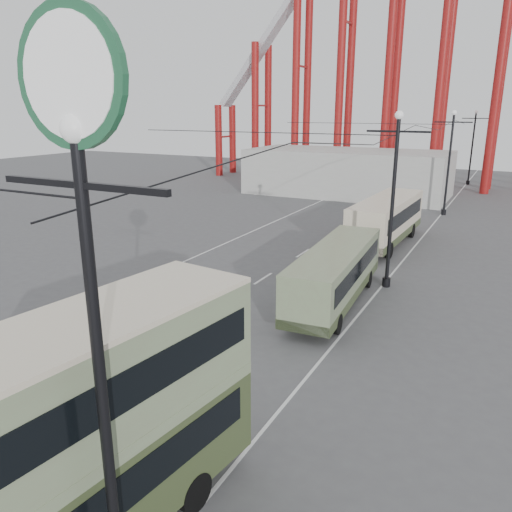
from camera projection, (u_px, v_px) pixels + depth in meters
The scene contains 11 objects.
ground at pixel (48, 440), 14.68m from camera, with size 160.00×160.00×0.00m, color #4D4C4F.
road_markings at pixel (291, 262), 31.81m from camera, with size 12.52×120.00×0.01m.
lamp_post_near at pixel (84, 215), 7.42m from camera, with size 3.20×0.44×10.80m.
lamp_post_mid at pixel (392, 202), 26.17m from camera, with size 3.20×0.44×9.32m.
lamp_post_far at pixel (449, 164), 44.87m from camera, with size 3.20×0.44×9.32m.
lamp_post_distant at pixel (472, 148), 63.56m from camera, with size 3.20×0.44×9.32m.
fairground_shed at pixel (347, 172), 56.59m from camera, with size 22.00×10.00×5.00m, color #AAA9A4.
double_decker_bus at pixel (51, 448), 9.73m from camera, with size 3.73×10.25×5.38m.
single_decker_green at pixel (336, 273), 24.62m from camera, with size 3.00×10.30×2.88m.
single_decker_cream at pixel (386, 219), 35.56m from camera, with size 3.04×10.76×3.32m.
pedestrian at pixel (197, 306), 22.36m from camera, with size 0.67×0.44×1.82m, color black.
Camera 1 is at (11.26, -8.27, 9.36)m, focal length 35.00 mm.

